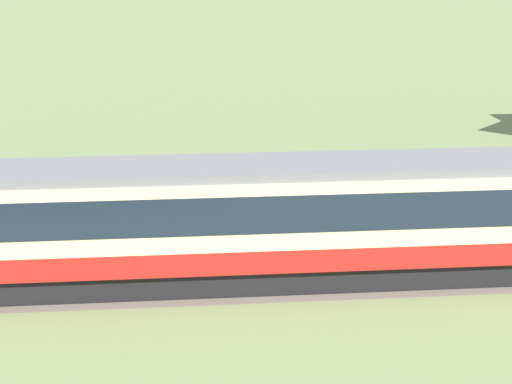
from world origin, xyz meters
The scene contains 2 objects.
passenger_train centered at (-32.22, 1.77, 2.35)m, with size 107.48×3.08×4.24m.
railway_track centered at (-33.09, 1.77, 0.01)m, with size 166.74×3.60×0.04m.
Camera 1 is at (-34.65, -23.13, 11.03)m, focal length 55.00 mm.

